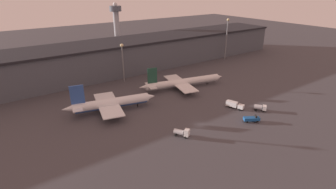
{
  "coord_description": "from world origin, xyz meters",
  "views": [
    {
      "loc": [
        -61.59,
        -66.6,
        50.91
      ],
      "look_at": [
        -0.69,
        20.58,
        6.0
      ],
      "focal_mm": 28.0,
      "sensor_mm": 36.0,
      "label": 1
    }
  ],
  "objects_px": {
    "service_vehicle_2": "(252,119)",
    "control_tower": "(116,24)",
    "service_vehicle_3": "(234,105)",
    "service_vehicle_0": "(260,107)",
    "service_vehicle_1": "(182,132)",
    "airplane_0": "(111,103)",
    "airplane_1": "(183,82)"
  },
  "relations": [
    {
      "from": "service_vehicle_2",
      "to": "control_tower",
      "type": "relative_size",
      "value": 0.17
    },
    {
      "from": "service_vehicle_3",
      "to": "service_vehicle_0",
      "type": "bearing_deg",
      "value": 21.33
    },
    {
      "from": "service_vehicle_1",
      "to": "service_vehicle_2",
      "type": "relative_size",
      "value": 0.9
    },
    {
      "from": "airplane_0",
      "to": "airplane_1",
      "type": "relative_size",
      "value": 0.84
    },
    {
      "from": "airplane_0",
      "to": "control_tower",
      "type": "distance_m",
      "value": 110.46
    },
    {
      "from": "service_vehicle_3",
      "to": "control_tower",
      "type": "relative_size",
      "value": 0.21
    },
    {
      "from": "service_vehicle_0",
      "to": "service_vehicle_3",
      "type": "relative_size",
      "value": 0.65
    },
    {
      "from": "service_vehicle_2",
      "to": "service_vehicle_0",
      "type": "bearing_deg",
      "value": 53.12
    },
    {
      "from": "service_vehicle_1",
      "to": "service_vehicle_3",
      "type": "height_order",
      "value": "service_vehicle_1"
    },
    {
      "from": "airplane_1",
      "to": "service_vehicle_0",
      "type": "height_order",
      "value": "airplane_1"
    },
    {
      "from": "service_vehicle_0",
      "to": "service_vehicle_1",
      "type": "bearing_deg",
      "value": -131.67
    },
    {
      "from": "service_vehicle_0",
      "to": "control_tower",
      "type": "relative_size",
      "value": 0.14
    },
    {
      "from": "airplane_0",
      "to": "service_vehicle_0",
      "type": "relative_size",
      "value": 7.5
    },
    {
      "from": "service_vehicle_1",
      "to": "control_tower",
      "type": "bearing_deg",
      "value": 132.98
    },
    {
      "from": "airplane_1",
      "to": "service_vehicle_0",
      "type": "xyz_separation_m",
      "value": [
        11.0,
        -40.81,
        -1.6
      ]
    },
    {
      "from": "service_vehicle_2",
      "to": "service_vehicle_1",
      "type": "bearing_deg",
      "value": -162.06
    },
    {
      "from": "airplane_0",
      "to": "control_tower",
      "type": "xyz_separation_m",
      "value": [
        48.84,
        97.24,
        18.94
      ]
    },
    {
      "from": "service_vehicle_1",
      "to": "control_tower",
      "type": "distance_m",
      "value": 138.0
    },
    {
      "from": "airplane_0",
      "to": "service_vehicle_0",
      "type": "bearing_deg",
      "value": -22.32
    },
    {
      "from": "airplane_0",
      "to": "airplane_1",
      "type": "xyz_separation_m",
      "value": [
        42.1,
        3.72,
        -0.39
      ]
    },
    {
      "from": "service_vehicle_3",
      "to": "airplane_1",
      "type": "bearing_deg",
      "value": 166.68
    },
    {
      "from": "airplane_1",
      "to": "control_tower",
      "type": "bearing_deg",
      "value": 98.5
    },
    {
      "from": "service_vehicle_1",
      "to": "airplane_0",
      "type": "bearing_deg",
      "value": 168.39
    },
    {
      "from": "service_vehicle_2",
      "to": "airplane_1",
      "type": "bearing_deg",
      "value": 121.54
    },
    {
      "from": "airplane_1",
      "to": "service_vehicle_3",
      "type": "height_order",
      "value": "airplane_1"
    },
    {
      "from": "airplane_0",
      "to": "service_vehicle_1",
      "type": "bearing_deg",
      "value": -57.46
    },
    {
      "from": "service_vehicle_1",
      "to": "service_vehicle_3",
      "type": "xyz_separation_m",
      "value": [
        33.44,
        5.42,
        -0.0
      ]
    },
    {
      "from": "airplane_0",
      "to": "service_vehicle_0",
      "type": "height_order",
      "value": "airplane_0"
    },
    {
      "from": "airplane_0",
      "to": "service_vehicle_1",
      "type": "relative_size",
      "value": 6.85
    },
    {
      "from": "airplane_0",
      "to": "service_vehicle_2",
      "type": "distance_m",
      "value": 59.03
    },
    {
      "from": "service_vehicle_0",
      "to": "airplane_0",
      "type": "bearing_deg",
      "value": -162.57
    },
    {
      "from": "airplane_0",
      "to": "service_vehicle_3",
      "type": "bearing_deg",
      "value": -19.52
    }
  ]
}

